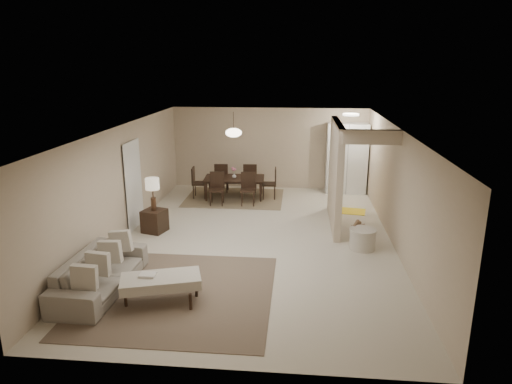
# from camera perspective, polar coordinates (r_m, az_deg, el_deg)

# --- Properties ---
(floor) EXTENTS (9.00, 9.00, 0.00)m
(floor) POSITION_cam_1_polar(r_m,az_deg,el_deg) (10.26, -0.04, -5.99)
(floor) COLOR beige
(floor) RESTS_ON ground
(ceiling) EXTENTS (9.00, 9.00, 0.00)m
(ceiling) POSITION_cam_1_polar(r_m,az_deg,el_deg) (9.61, -0.05, 7.98)
(ceiling) COLOR white
(ceiling) RESTS_ON back_wall
(back_wall) EXTENTS (6.00, 0.00, 6.00)m
(back_wall) POSITION_cam_1_polar(r_m,az_deg,el_deg) (14.24, 1.68, 5.47)
(back_wall) COLOR #C3AF93
(back_wall) RESTS_ON floor
(left_wall) EXTENTS (0.00, 9.00, 9.00)m
(left_wall) POSITION_cam_1_polar(r_m,az_deg,el_deg) (10.57, -16.46, 1.13)
(left_wall) COLOR #C3AF93
(left_wall) RESTS_ON floor
(right_wall) EXTENTS (0.00, 9.00, 9.00)m
(right_wall) POSITION_cam_1_polar(r_m,az_deg,el_deg) (10.04, 17.25, 0.31)
(right_wall) COLOR #C3AF93
(right_wall) RESTS_ON floor
(partition) EXTENTS (0.15, 2.50, 2.50)m
(partition) POSITION_cam_1_polar(r_m,az_deg,el_deg) (11.07, 9.90, 2.21)
(partition) COLOR #C3AF93
(partition) RESTS_ON floor
(doorway) EXTENTS (0.04, 0.90, 2.04)m
(doorway) POSITION_cam_1_polar(r_m,az_deg,el_deg) (11.16, -15.11, 0.77)
(doorway) COLOR black
(doorway) RESTS_ON floor
(pantry_cabinet) EXTENTS (1.20, 0.55, 2.10)m
(pantry_cabinet) POSITION_cam_1_polar(r_m,az_deg,el_deg) (13.98, 11.26, 4.14)
(pantry_cabinet) COLOR white
(pantry_cabinet) RESTS_ON floor
(flush_light) EXTENTS (0.44, 0.44, 0.05)m
(flush_light) POSITION_cam_1_polar(r_m,az_deg,el_deg) (12.83, 11.78, 9.46)
(flush_light) COLOR white
(flush_light) RESTS_ON ceiling
(living_rug) EXTENTS (3.20, 3.20, 0.01)m
(living_rug) POSITION_cam_1_polar(r_m,az_deg,el_deg) (8.13, -9.65, -12.37)
(living_rug) COLOR brown
(living_rug) RESTS_ON floor
(sofa) EXTENTS (2.26, 0.96, 0.65)m
(sofa) POSITION_cam_1_polar(r_m,az_deg,el_deg) (8.43, -18.88, -9.55)
(sofa) COLOR gray
(sofa) RESTS_ON floor
(ottoman_bench) EXTENTS (1.40, 0.94, 0.46)m
(ottoman_bench) POSITION_cam_1_polar(r_m,az_deg,el_deg) (7.76, -11.80, -10.91)
(ottoman_bench) COLOR beige
(ottoman_bench) RESTS_ON living_rug
(side_table) EXTENTS (0.60, 0.60, 0.53)m
(side_table) POSITION_cam_1_polar(r_m,az_deg,el_deg) (10.92, -12.56, -3.53)
(side_table) COLOR black
(side_table) RESTS_ON floor
(table_lamp) EXTENTS (0.32, 0.32, 0.76)m
(table_lamp) POSITION_cam_1_polar(r_m,az_deg,el_deg) (10.68, -12.82, 0.65)
(table_lamp) COLOR #49301F
(table_lamp) RESTS_ON side_table
(round_pouf) EXTENTS (0.56, 0.56, 0.44)m
(round_pouf) POSITION_cam_1_polar(r_m,az_deg,el_deg) (9.97, 13.17, -5.75)
(round_pouf) COLOR beige
(round_pouf) RESTS_ON floor
(wicker_basket) EXTENTS (0.42, 0.42, 0.30)m
(wicker_basket) POSITION_cam_1_polar(r_m,az_deg,el_deg) (10.25, 12.61, -5.52)
(wicker_basket) COLOR brown
(wicker_basket) RESTS_ON floor
(dining_rug) EXTENTS (2.80, 2.10, 0.01)m
(dining_rug) POSITION_cam_1_polar(r_m,az_deg,el_deg) (13.36, -2.71, -0.73)
(dining_rug) COLOR #826F51
(dining_rug) RESTS_ON floor
(dining_table) EXTENTS (1.78, 1.06, 0.61)m
(dining_table) POSITION_cam_1_polar(r_m,az_deg,el_deg) (13.28, -2.73, 0.50)
(dining_table) COLOR black
(dining_table) RESTS_ON dining_rug
(dining_chairs) EXTENTS (2.45, 1.82, 0.91)m
(dining_chairs) POSITION_cam_1_polar(r_m,az_deg,el_deg) (13.24, -2.73, 1.12)
(dining_chairs) COLOR black
(dining_chairs) RESTS_ON dining_rug
(vase) EXTENTS (0.16, 0.16, 0.13)m
(vase) POSITION_cam_1_polar(r_m,az_deg,el_deg) (13.19, -2.75, 2.05)
(vase) COLOR white
(vase) RESTS_ON dining_table
(yellow_mat) EXTENTS (1.02, 0.72, 0.01)m
(yellow_mat) POSITION_cam_1_polar(r_m,az_deg,el_deg) (12.43, 11.33, -2.32)
(yellow_mat) COLOR yellow
(yellow_mat) RESTS_ON floor
(pendant_light) EXTENTS (0.46, 0.46, 0.71)m
(pendant_light) POSITION_cam_1_polar(r_m,az_deg,el_deg) (12.95, -2.82, 7.42)
(pendant_light) COLOR #49301F
(pendant_light) RESTS_ON ceiling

